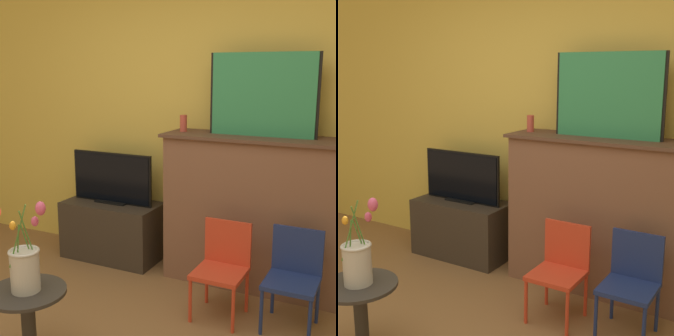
% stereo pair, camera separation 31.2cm
% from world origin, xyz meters
% --- Properties ---
extents(wall_back, '(8.00, 0.06, 2.70)m').
position_xyz_m(wall_back, '(0.00, 2.13, 1.35)').
color(wall_back, '#EAC651').
rests_on(wall_back, ground).
extents(fireplace_mantel, '(1.53, 0.45, 1.20)m').
position_xyz_m(fireplace_mantel, '(0.54, 1.89, 0.61)').
color(fireplace_mantel, brown).
rests_on(fireplace_mantel, ground).
extents(painting, '(0.82, 0.03, 0.62)m').
position_xyz_m(painting, '(0.52, 1.90, 1.50)').
color(painting, black).
rests_on(painting, fireplace_mantel).
extents(mantel_candle, '(0.06, 0.06, 0.13)m').
position_xyz_m(mantel_candle, '(-0.11, 1.89, 1.26)').
color(mantel_candle, '#CC4C3D').
rests_on(mantel_candle, fireplace_mantel).
extents(tv_stand, '(0.87, 0.44, 0.52)m').
position_xyz_m(tv_stand, '(-0.80, 1.86, 0.26)').
color(tv_stand, '#382D23').
rests_on(tv_stand, ground).
extents(tv_monitor, '(0.79, 0.12, 0.45)m').
position_xyz_m(tv_monitor, '(-0.80, 1.86, 0.74)').
color(tv_monitor, black).
rests_on(tv_monitor, tv_stand).
extents(chair_red, '(0.34, 0.34, 0.66)m').
position_xyz_m(chair_red, '(0.44, 1.34, 0.37)').
color(chair_red, red).
rests_on(chair_red, ground).
extents(chair_blue, '(0.34, 0.34, 0.66)m').
position_xyz_m(chair_blue, '(0.91, 1.41, 0.37)').
color(chair_blue, navy).
rests_on(chair_blue, ground).
extents(side_table, '(0.45, 0.45, 0.47)m').
position_xyz_m(side_table, '(-0.36, 0.29, 0.31)').
color(side_table, '#332D28').
rests_on(side_table, ground).
extents(vase_tulips, '(0.17, 0.28, 0.53)m').
position_xyz_m(vase_tulips, '(-0.36, 0.29, 0.63)').
color(vase_tulips, beige).
rests_on(vase_tulips, side_table).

